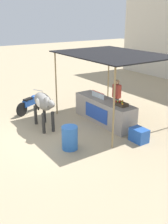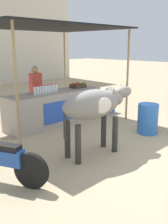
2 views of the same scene
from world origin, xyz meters
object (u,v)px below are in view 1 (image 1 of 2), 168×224
(fruit_crate, at_px, (121,104))
(water_barrel, at_px, (70,138))
(cow, at_px, (43,103))
(vendor_behind_counter, at_px, (116,98))
(stall_counter, at_px, (104,111))
(motorcycle_parked, at_px, (31,103))
(cooler_box, at_px, (139,135))

(fruit_crate, height_order, water_barrel, fruit_crate)
(fruit_crate, bearing_deg, cow, -126.82)
(vendor_behind_counter, distance_m, cow, 3.11)
(stall_counter, xyz_separation_m, cow, (-0.80, -2.28, 0.55))
(vendor_behind_counter, relative_size, motorcycle_parked, 0.99)
(cooler_box, bearing_deg, fruit_crate, 172.62)
(cooler_box, height_order, motorcycle_parked, motorcycle_parked)
(cooler_box, relative_size, motorcycle_parked, 0.36)
(cooler_box, relative_size, cow, 0.32)
(fruit_crate, bearing_deg, water_barrel, -84.63)
(stall_counter, bearing_deg, water_barrel, -63.39)
(stall_counter, bearing_deg, cow, -109.23)
(cooler_box, distance_m, motorcycle_parked, 5.21)
(stall_counter, height_order, fruit_crate, fruit_crate)
(cow, bearing_deg, motorcycle_parked, 170.63)
(vendor_behind_counter, distance_m, motorcycle_parked, 3.82)
(stall_counter, bearing_deg, cooler_box, -2.69)
(stall_counter, height_order, cow, cow)
(fruit_crate, bearing_deg, stall_counter, -177.08)
(vendor_behind_counter, distance_m, cooler_box, 2.43)
(fruit_crate, bearing_deg, vendor_behind_counter, 146.78)
(water_barrel, bearing_deg, vendor_behind_counter, 112.79)
(stall_counter, xyz_separation_m, cooler_box, (2.07, -0.10, -0.24))
(stall_counter, bearing_deg, fruit_crate, 2.92)
(stall_counter, height_order, motorcycle_parked, stall_counter)
(water_barrel, bearing_deg, fruit_crate, 95.37)
(water_barrel, distance_m, motorcycle_parked, 3.98)
(fruit_crate, xyz_separation_m, vendor_behind_counter, (-1.08, 0.70, -0.18))
(stall_counter, relative_size, water_barrel, 3.83)
(cow, bearing_deg, water_barrel, -1.77)
(motorcycle_parked, bearing_deg, fruit_crate, 28.15)
(stall_counter, distance_m, cooler_box, 2.09)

